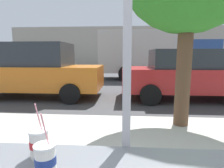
{
  "coord_description": "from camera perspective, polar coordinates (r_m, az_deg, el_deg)",
  "views": [
    {
      "loc": [
        -0.01,
        -1.04,
        1.5
      ],
      "look_at": [
        -0.27,
        2.76,
        0.9
      ],
      "focal_mm": 29.74,
      "sensor_mm": 36.0,
      "label": 1
    }
  ],
  "objects": [
    {
      "name": "box_truck",
      "position": [
        11.83,
        12.6,
        9.17
      ],
      "size": [
        6.87,
        2.44,
        2.91
      ],
      "color": "beige",
      "rests_on": "ground"
    },
    {
      "name": "parked_car_red",
      "position": [
        6.76,
        22.29,
        2.81
      ],
      "size": [
        4.46,
        1.99,
        1.68
      ],
      "color": "red",
      "rests_on": "ground"
    },
    {
      "name": "soda_cup_left",
      "position": [
        0.98,
        -19.77,
        -21.06
      ],
      "size": [
        0.1,
        0.1,
        0.31
      ],
      "color": "white",
      "rests_on": "window_counter"
    },
    {
      "name": "ground_plane",
      "position": [
        9.16,
        3.93,
        -0.52
      ],
      "size": [
        60.0,
        60.0,
        0.0
      ],
      "primitive_type": "plane",
      "color": "#424244"
    },
    {
      "name": "sidewalk_strip",
      "position": [
        3.0,
        3.91,
        -19.6
      ],
      "size": [
        16.0,
        2.8,
        0.14
      ],
      "primitive_type": "cube",
      "color": "#B2ADA3",
      "rests_on": "ground"
    },
    {
      "name": "soda_cup_right",
      "position": [
        1.15,
        -21.49,
        -16.53
      ],
      "size": [
        0.11,
        0.11,
        0.31
      ],
      "color": "silver",
      "rests_on": "window_counter"
    },
    {
      "name": "parked_car_orange",
      "position": [
        7.09,
        -21.62,
        3.82
      ],
      "size": [
        4.41,
        2.0,
        1.91
      ],
      "color": "orange",
      "rests_on": "ground"
    },
    {
      "name": "building_facade_far",
      "position": [
        23.37,
        4.01,
        11.2
      ],
      "size": [
        28.0,
        1.2,
        4.88
      ],
      "primitive_type": "cube",
      "color": "#A89E8E",
      "rests_on": "ground"
    }
  ]
}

